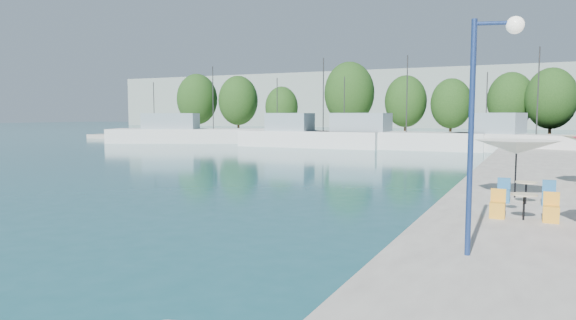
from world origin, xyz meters
The scene contains 18 objects.
quay_far centered at (-8.00, 67.00, 0.30)m, with size 90.00×16.00×0.60m, color gray.
hill_west centered at (-30.00, 160.00, 8.00)m, with size 180.00×40.00×16.00m, color gray.
trawler_01 centered at (-31.09, 56.14, 1.07)m, with size 22.42×14.17×10.20m.
trawler_02 centered at (-14.14, 54.27, 1.07)m, with size 16.19×4.40×10.20m.
trawler_03 centered at (-5.78, 55.81, 1.07)m, with size 19.81×5.19×10.20m.
trawler_04 centered at (7.44, 54.86, 1.07)m, with size 14.23×8.33×10.20m.
tree_01 centered at (-39.40, 68.86, 6.05)m, with size 6.38×6.38×9.44m.
tree_02 centered at (-32.38, 69.76, 5.78)m, with size 6.07×6.07×8.98m.
tree_03 centered at (-24.80, 69.54, 4.72)m, with size 4.83×4.83×7.15m.
tree_04 centered at (-15.02, 71.44, 6.66)m, with size 7.09×7.09×10.50m.
tree_05 centered at (-7.09, 71.93, 5.43)m, with size 5.65×5.65×8.36m.
tree_06 centered at (-1.01, 71.23, 5.06)m, with size 5.23×5.23×7.73m.
tree_07 centered at (6.08, 71.49, 5.40)m, with size 5.62×5.62×8.31m.
tree_08 centered at (10.50, 69.27, 5.51)m, with size 5.75×5.75×8.50m.
umbrella_white centered at (8.40, 21.93, 2.45)m, with size 2.93×2.93×2.10m.
cafe_table_01 centered at (8.77, 17.68, 0.89)m, with size 1.82×0.70×0.76m.
cafe_table_02 centered at (8.77, 20.63, 0.89)m, with size 1.82×0.70×0.76m.
street_lamp centered at (8.06, 13.20, 4.09)m, with size 1.01×0.46×5.03m.
Camera 1 is at (8.98, 1.66, 3.62)m, focal length 32.00 mm.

